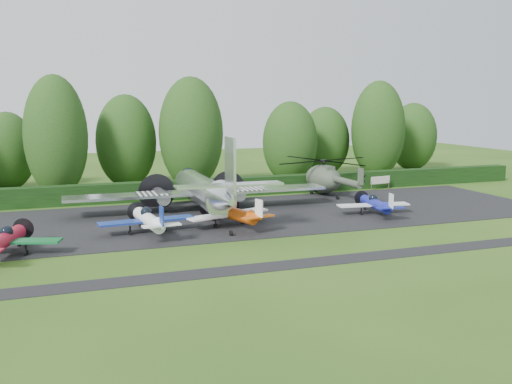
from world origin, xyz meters
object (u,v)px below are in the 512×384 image
object	(u,v)px
light_plane_red	(3,240)
transport_plane	(204,190)
light_plane_white	(149,219)
sign_board	(380,181)
light_plane_blue	(375,204)
light_plane_orange	(232,213)
helicopter	(324,176)

from	to	relation	value
light_plane_red	transport_plane	bearing A→B (deg)	13.20
light_plane_white	sign_board	world-z (taller)	light_plane_white
transport_plane	light_plane_blue	size ratio (longest dim) A/B	3.53
light_plane_orange	light_plane_blue	size ratio (longest dim) A/B	1.12
light_plane_orange	light_plane_blue	xyz separation A→B (m)	(13.87, 0.24, -0.13)
transport_plane	sign_board	bearing A→B (deg)	16.26
helicopter	transport_plane	bearing A→B (deg)	-157.40
light_plane_orange	light_plane_blue	bearing A→B (deg)	19.24
transport_plane	light_plane_blue	world-z (taller)	transport_plane
light_plane_red	sign_board	xyz separation A→B (m)	(39.78, 17.06, -0.09)
light_plane_red	light_plane_blue	world-z (taller)	light_plane_red
light_plane_orange	light_plane_red	bearing A→B (deg)	-149.76
sign_board	transport_plane	bearing A→B (deg)	-153.18
light_plane_blue	sign_board	size ratio (longest dim) A/B	2.51
light_plane_white	helicopter	xyz separation A→B (m)	(21.34, 12.35, 0.92)
light_plane_orange	transport_plane	bearing A→B (deg)	115.80
light_plane_orange	helicopter	bearing A→B (deg)	58.01
light_plane_orange	sign_board	size ratio (longest dim) A/B	2.80
light_plane_white	light_plane_blue	xyz separation A→B (m)	(20.82, 0.61, -0.14)
light_plane_red	light_plane_orange	size ratio (longest dim) A/B	0.96
light_plane_red	sign_board	size ratio (longest dim) A/B	2.70
light_plane_white	helicopter	size ratio (longest dim) A/B	0.55
light_plane_orange	sign_board	xyz separation A→B (m)	(22.57, 13.40, -0.13)
light_plane_red	light_plane_white	world-z (taller)	light_plane_white
transport_plane	light_plane_orange	world-z (taller)	transport_plane
transport_plane	helicopter	world-z (taller)	transport_plane
helicopter	sign_board	bearing A→B (deg)	11.19
sign_board	helicopter	bearing A→B (deg)	-160.75
transport_plane	light_plane_orange	xyz separation A→B (m)	(0.81, -6.08, -1.03)
transport_plane	light_plane_blue	xyz separation A→B (m)	(14.68, -5.83, -1.15)
light_plane_white	light_plane_blue	world-z (taller)	light_plane_white
light_plane_white	sign_board	bearing A→B (deg)	30.87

